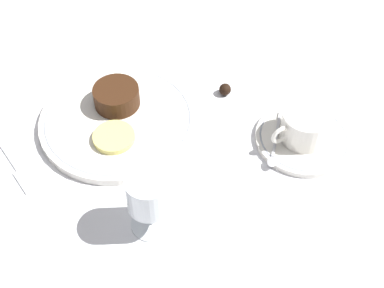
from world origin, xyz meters
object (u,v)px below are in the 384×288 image
object	(u,v)px
dinner_plate	(118,120)
wine_glass	(149,196)
dessert_cake	(117,96)
coffee_cup	(305,125)
fork	(14,164)

from	to	relation	value
dinner_plate	wine_glass	size ratio (longest dim) A/B	2.48
wine_glass	dessert_cake	distance (m)	0.25
coffee_cup	fork	xyz separation A→B (m)	(0.44, -0.18, -0.04)
fork	dessert_cake	world-z (taller)	dessert_cake
dessert_cake	coffee_cup	bearing A→B (deg)	138.85
coffee_cup	dessert_cake	bearing A→B (deg)	-41.15
dinner_plate	dessert_cake	world-z (taller)	dessert_cake
coffee_cup	wine_glass	bearing A→B (deg)	5.89
wine_glass	fork	distance (m)	0.27
dinner_plate	coffee_cup	size ratio (longest dim) A/B	2.53
wine_glass	dinner_plate	bearing A→B (deg)	-99.73
coffee_cup	dessert_cake	distance (m)	0.33
dinner_plate	wine_glass	world-z (taller)	wine_glass
fork	dessert_cake	size ratio (longest dim) A/B	2.19
coffee_cup	wine_glass	size ratio (longest dim) A/B	0.98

